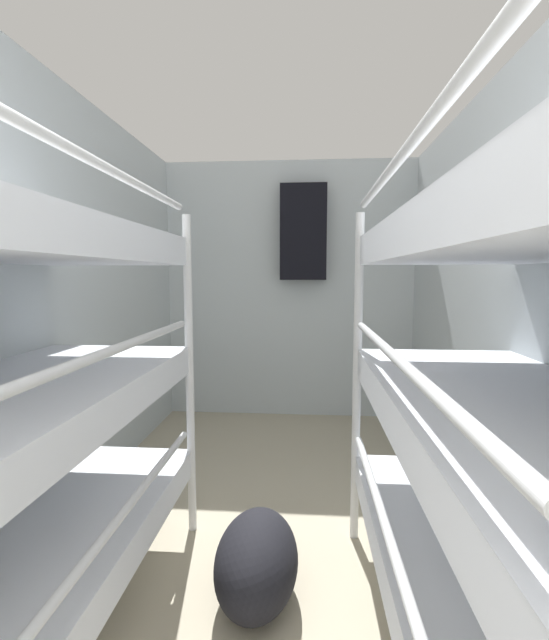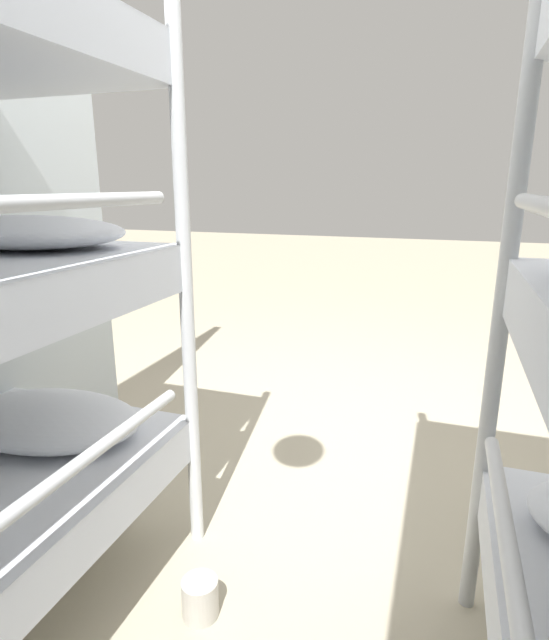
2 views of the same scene
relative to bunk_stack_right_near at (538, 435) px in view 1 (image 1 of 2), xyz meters
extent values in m
cube|color=silver|center=(-2.07, 0.80, 0.29)|extent=(0.06, 4.63, 2.52)
cube|color=silver|center=(0.42, 0.80, 0.29)|extent=(0.06, 4.63, 2.52)
cube|color=silver|center=(-0.82, 3.08, 0.29)|extent=(2.55, 0.06, 2.52)
cylinder|color=silver|center=(-1.27, 1.02, -0.11)|extent=(0.04, 0.04, 1.73)
cube|color=silver|center=(-1.66, 0.07, -0.59)|extent=(0.77, 1.94, 0.14)
cylinder|color=silver|center=(-1.27, 0.07, -0.38)|extent=(0.03, 1.65, 0.03)
cylinder|color=silver|center=(-1.27, 0.07, 0.20)|extent=(0.03, 1.65, 0.03)
cylinder|color=silver|center=(-1.27, 0.07, 0.77)|extent=(0.03, 1.65, 0.03)
cylinder|color=silver|center=(-0.38, 1.02, -0.11)|extent=(0.04, 0.04, 1.73)
cube|color=silver|center=(0.01, 0.07, -0.59)|extent=(0.77, 1.94, 0.14)
cylinder|color=silver|center=(-0.38, 0.07, -0.38)|extent=(0.03, 1.65, 0.03)
cube|color=silver|center=(0.01, 0.07, -0.01)|extent=(0.77, 1.94, 0.14)
cylinder|color=silver|center=(-0.38, 0.07, 0.20)|extent=(0.03, 1.65, 0.03)
cube|color=silver|center=(0.01, 0.07, 0.56)|extent=(0.77, 1.94, 0.14)
cylinder|color=silver|center=(-0.38, 0.07, 0.77)|extent=(0.03, 1.65, 0.03)
ellipsoid|color=black|center=(-0.85, 0.53, -0.79)|extent=(0.36, 0.59, 0.36)
cube|color=black|center=(-0.69, 2.93, 0.85)|extent=(0.44, 0.12, 0.90)
camera|label=1|loc=(-0.64, -1.20, 0.44)|focal=24.00mm
camera|label=2|loc=(-1.12, 0.45, 0.23)|focal=28.00mm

